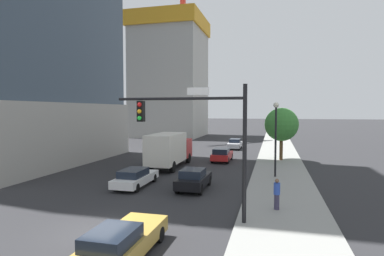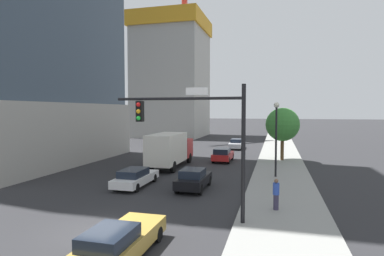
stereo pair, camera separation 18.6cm
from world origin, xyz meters
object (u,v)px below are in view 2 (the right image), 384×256
object	(u,v)px
street_tree	(283,125)
box_truck	(170,149)
construction_building	(172,71)
car_silver	(236,144)
car_black	(194,179)
pedestrian_blue_shirt	(276,194)
car_white	(135,177)
car_red	(223,155)
car_gold	(120,241)
street_lamp	(276,128)
traffic_light_pole	(197,127)

from	to	relation	value
street_tree	box_truck	bearing A→B (deg)	-147.17
box_truck	construction_building	bearing A→B (deg)	108.11
car_silver	car_black	bearing A→B (deg)	-90.00
street_tree	pedestrian_blue_shirt	xyz separation A→B (m)	(-0.60, -17.88, -2.95)
car_black	car_white	xyz separation A→B (m)	(-4.29, -0.23, -0.08)
car_red	car_white	distance (m)	13.34
construction_building	car_black	bearing A→B (deg)	-69.71
car_black	car_white	bearing A→B (deg)	-176.97
car_gold	box_truck	size ratio (longest dim) A/B	0.61
construction_building	car_black	xyz separation A→B (m)	(15.96, -43.18, -13.05)
construction_building	street_lamp	bearing A→B (deg)	-60.59
car_white	pedestrian_blue_shirt	world-z (taller)	pedestrian_blue_shirt
street_lamp	car_white	world-z (taller)	street_lamp
construction_building	street_tree	xyz separation A→B (m)	(22.09, -28.96, -9.83)
car_gold	street_lamp	bearing A→B (deg)	70.90
traffic_light_pole	street_tree	size ratio (longest dim) A/B	1.17
street_tree	car_white	xyz separation A→B (m)	(-10.42, -14.44, -3.30)
street_tree	box_truck	world-z (taller)	street_tree
street_tree	car_red	size ratio (longest dim) A/B	1.32
street_lamp	street_tree	distance (m)	9.10
car_red	traffic_light_pole	bearing A→B (deg)	-84.51
box_truck	car_silver	bearing A→B (deg)	75.61
car_red	pedestrian_blue_shirt	distance (m)	17.00
street_tree	car_black	xyz separation A→B (m)	(-6.13, -14.21, -3.22)
traffic_light_pole	pedestrian_blue_shirt	world-z (taller)	traffic_light_pole
construction_building	car_silver	xyz separation A→B (m)	(15.96, -18.98, -13.09)
street_lamp	street_tree	size ratio (longest dim) A/B	1.07
street_lamp	car_red	distance (m)	9.69
car_silver	pedestrian_blue_shirt	size ratio (longest dim) A/B	2.79
traffic_light_pole	car_black	distance (m)	7.49
car_silver	car_white	size ratio (longest dim) A/B	0.99
street_lamp	car_black	bearing A→B (deg)	-136.91
traffic_light_pole	box_truck	size ratio (longest dim) A/B	0.85
car_black	pedestrian_blue_shirt	size ratio (longest dim) A/B	2.45
car_gold	pedestrian_blue_shirt	world-z (taller)	pedestrian_blue_shirt
construction_building	car_silver	distance (m)	28.04
traffic_light_pole	car_black	size ratio (longest dim) A/B	1.60
box_truck	car_red	bearing A→B (deg)	48.89
car_red	car_silver	distance (m)	11.80
car_black	street_lamp	bearing A→B (deg)	43.09
traffic_light_pole	pedestrian_blue_shirt	xyz separation A→B (m)	(3.75, 2.46, -3.66)
street_lamp	pedestrian_blue_shirt	bearing A→B (deg)	-89.71
construction_building	pedestrian_blue_shirt	bearing A→B (deg)	-65.36
pedestrian_blue_shirt	car_black	bearing A→B (deg)	146.43
street_tree	car_silver	bearing A→B (deg)	121.55
car_white	construction_building	bearing A→B (deg)	105.05
car_red	car_silver	xyz separation A→B (m)	(0.00, 11.80, -0.04)
construction_building	street_tree	world-z (taller)	construction_building
car_gold	car_white	xyz separation A→B (m)	(-4.29, 10.48, -0.02)
street_lamp	street_tree	bearing A→B (deg)	85.92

